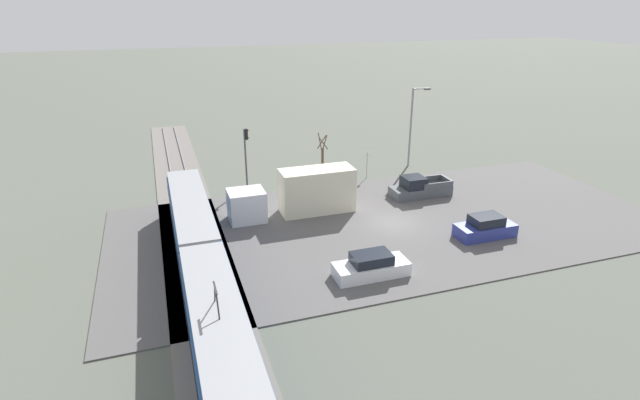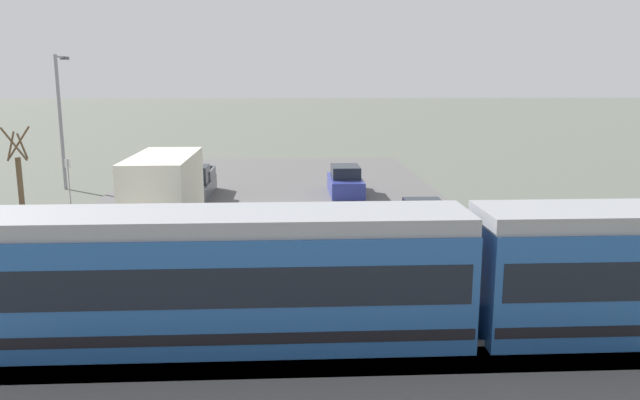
{
  "view_description": "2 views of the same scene",
  "coord_description": "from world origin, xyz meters",
  "px_view_note": "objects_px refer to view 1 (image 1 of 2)",
  "views": [
    {
      "loc": [
        -31.15,
        16.35,
        15.99
      ],
      "look_at": [
        1.55,
        5.37,
        2.09
      ],
      "focal_mm": 28.0,
      "sensor_mm": 36.0,
      "label": 1
    },
    {
      "loc": [
        -0.86,
        29.91,
        6.76
      ],
      "look_at": [
        -2.06,
        6.78,
        2.12
      ],
      "focal_mm": 35.0,
      "sensor_mm": 36.0,
      "label": 2
    }
  ],
  "objects_px": {
    "no_parking_sign": "(367,163)",
    "street_lamp_near_crossing": "(413,122)",
    "traffic_light_pole": "(246,151)",
    "street_tree": "(322,160)",
    "sedan_car_0": "(485,228)",
    "light_rail_tram": "(203,270)",
    "box_truck": "(300,194)",
    "pickup_truck": "(419,188)",
    "sedan_car_1": "(371,266)"
  },
  "relations": [
    {
      "from": "light_rail_tram",
      "to": "no_parking_sign",
      "type": "bearing_deg",
      "value": -46.94
    },
    {
      "from": "no_parking_sign",
      "to": "sedan_car_0",
      "type": "bearing_deg",
      "value": -168.63
    },
    {
      "from": "box_truck",
      "to": "no_parking_sign",
      "type": "bearing_deg",
      "value": -53.61
    },
    {
      "from": "sedan_car_0",
      "to": "street_tree",
      "type": "xyz_separation_m",
      "value": [
        15.21,
        7.19,
        1.33
      ]
    },
    {
      "from": "sedan_car_0",
      "to": "traffic_light_pole",
      "type": "distance_m",
      "value": 21.18
    },
    {
      "from": "sedan_car_0",
      "to": "pickup_truck",
      "type": "bearing_deg",
      "value": -176.18
    },
    {
      "from": "street_lamp_near_crossing",
      "to": "sedan_car_0",
      "type": "bearing_deg",
      "value": 170.15
    },
    {
      "from": "street_lamp_near_crossing",
      "to": "pickup_truck",
      "type": "bearing_deg",
      "value": 156.94
    },
    {
      "from": "street_tree",
      "to": "street_lamp_near_crossing",
      "type": "xyz_separation_m",
      "value": [
        1.54,
        -10.1,
        2.53
      ]
    },
    {
      "from": "box_truck",
      "to": "pickup_truck",
      "type": "bearing_deg",
      "value": -88.63
    },
    {
      "from": "traffic_light_pole",
      "to": "light_rail_tram",
      "type": "bearing_deg",
      "value": 161.14
    },
    {
      "from": "sedan_car_1",
      "to": "no_parking_sign",
      "type": "relative_size",
      "value": 1.83
    },
    {
      "from": "pickup_truck",
      "to": "traffic_light_pole",
      "type": "distance_m",
      "value": 15.56
    },
    {
      "from": "light_rail_tram",
      "to": "sedan_car_1",
      "type": "bearing_deg",
      "value": -95.8
    },
    {
      "from": "sedan_car_0",
      "to": "street_tree",
      "type": "height_order",
      "value": "street_tree"
    },
    {
      "from": "light_rail_tram",
      "to": "pickup_truck",
      "type": "height_order",
      "value": "light_rail_tram"
    },
    {
      "from": "light_rail_tram",
      "to": "sedan_car_0",
      "type": "bearing_deg",
      "value": -85.91
    },
    {
      "from": "sedan_car_1",
      "to": "no_parking_sign",
      "type": "distance_m",
      "value": 18.45
    },
    {
      "from": "sedan_car_0",
      "to": "light_rail_tram",
      "type": "bearing_deg",
      "value": -85.91
    },
    {
      "from": "light_rail_tram",
      "to": "traffic_light_pole",
      "type": "relative_size",
      "value": 4.83
    },
    {
      "from": "street_lamp_near_crossing",
      "to": "traffic_light_pole",
      "type": "bearing_deg",
      "value": 94.57
    },
    {
      "from": "sedan_car_0",
      "to": "traffic_light_pole",
      "type": "xyz_separation_m",
      "value": [
        15.37,
        14.29,
        2.82
      ]
    },
    {
      "from": "no_parking_sign",
      "to": "box_truck",
      "type": "bearing_deg",
      "value": 126.39
    },
    {
      "from": "pickup_truck",
      "to": "street_lamp_near_crossing",
      "type": "height_order",
      "value": "street_lamp_near_crossing"
    },
    {
      "from": "sedan_car_0",
      "to": "street_tree",
      "type": "distance_m",
      "value": 16.88
    },
    {
      "from": "light_rail_tram",
      "to": "box_truck",
      "type": "xyz_separation_m",
      "value": [
        9.74,
        -8.63,
        -0.0
      ]
    },
    {
      "from": "street_lamp_near_crossing",
      "to": "no_parking_sign",
      "type": "distance_m",
      "value": 6.94
    },
    {
      "from": "traffic_light_pole",
      "to": "street_tree",
      "type": "relative_size",
      "value": 1.21
    },
    {
      "from": "sedan_car_0",
      "to": "street_lamp_near_crossing",
      "type": "height_order",
      "value": "street_lamp_near_crossing"
    },
    {
      "from": "street_tree",
      "to": "traffic_light_pole",
      "type": "bearing_deg",
      "value": 88.71
    },
    {
      "from": "pickup_truck",
      "to": "street_lamp_near_crossing",
      "type": "bearing_deg",
      "value": -23.06
    },
    {
      "from": "sedan_car_1",
      "to": "traffic_light_pole",
      "type": "distance_m",
      "value": 18.54
    },
    {
      "from": "box_truck",
      "to": "light_rail_tram",
      "type": "bearing_deg",
      "value": 138.46
    },
    {
      "from": "box_truck",
      "to": "pickup_truck",
      "type": "relative_size",
      "value": 1.89
    },
    {
      "from": "light_rail_tram",
      "to": "box_truck",
      "type": "relative_size",
      "value": 2.67
    },
    {
      "from": "box_truck",
      "to": "sedan_car_1",
      "type": "relative_size",
      "value": 2.14
    },
    {
      "from": "sedan_car_1",
      "to": "traffic_light_pole",
      "type": "xyz_separation_m",
      "value": [
        17.82,
        4.25,
        2.86
      ]
    },
    {
      "from": "sedan_car_0",
      "to": "no_parking_sign",
      "type": "distance_m",
      "value": 14.87
    },
    {
      "from": "box_truck",
      "to": "sedan_car_1",
      "type": "xyz_separation_m",
      "value": [
        -10.76,
        -1.36,
        -1.01
      ]
    },
    {
      "from": "street_tree",
      "to": "no_parking_sign",
      "type": "xyz_separation_m",
      "value": [
        -0.65,
        -4.27,
        -0.54
      ]
    },
    {
      "from": "sedan_car_1",
      "to": "sedan_car_0",
      "type": "bearing_deg",
      "value": 103.68
    },
    {
      "from": "sedan_car_1",
      "to": "light_rail_tram",
      "type": "bearing_deg",
      "value": -95.8
    },
    {
      "from": "pickup_truck",
      "to": "sedan_car_1",
      "type": "distance_m",
      "value": 14.53
    },
    {
      "from": "box_truck",
      "to": "traffic_light_pole",
      "type": "distance_m",
      "value": 7.85
    },
    {
      "from": "sedan_car_0",
      "to": "sedan_car_1",
      "type": "relative_size",
      "value": 0.92
    },
    {
      "from": "light_rail_tram",
      "to": "box_truck",
      "type": "distance_m",
      "value": 13.02
    },
    {
      "from": "pickup_truck",
      "to": "traffic_light_pole",
      "type": "bearing_deg",
      "value": 63.65
    },
    {
      "from": "pickup_truck",
      "to": "street_tree",
      "type": "bearing_deg",
      "value": 44.93
    },
    {
      "from": "no_parking_sign",
      "to": "street_lamp_near_crossing",
      "type": "bearing_deg",
      "value": -69.43
    },
    {
      "from": "sedan_car_0",
      "to": "street_lamp_near_crossing",
      "type": "xyz_separation_m",
      "value": [
        16.75,
        -2.91,
        3.86
      ]
    }
  ]
}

